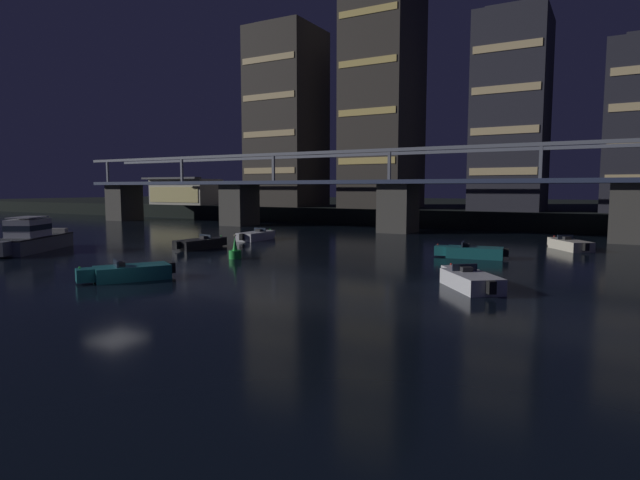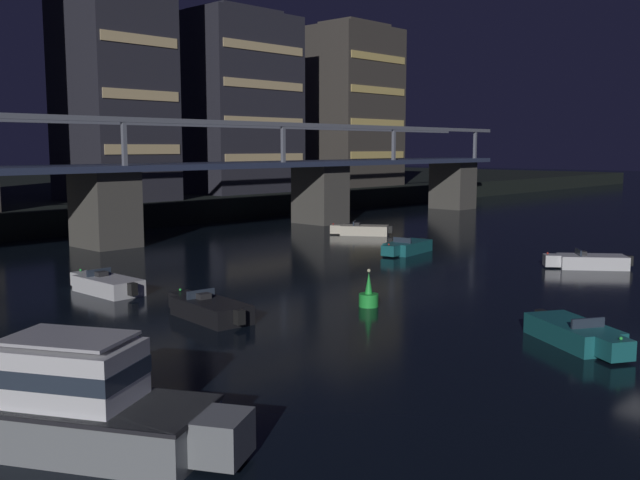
{
  "view_description": "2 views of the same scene",
  "coord_description": "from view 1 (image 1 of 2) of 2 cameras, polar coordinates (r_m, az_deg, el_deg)",
  "views": [
    {
      "loc": [
        21.2,
        -16.93,
        5.06
      ],
      "look_at": [
        2.91,
        15.57,
        1.3
      ],
      "focal_mm": 28.92,
      "sensor_mm": 36.0,
      "label": 1
    },
    {
      "loc": [
        -27.26,
        -8.63,
        7.3
      ],
      "look_at": [
        -0.69,
        16.63,
        2.55
      ],
      "focal_mm": 40.4,
      "sensor_mm": 36.0,
      "label": 2
    }
  ],
  "objects": [
    {
      "name": "waterfront_pavilion",
      "position": [
        94.32,
        -14.64,
        5.19
      ],
      "size": [
        12.4,
        7.4,
        4.7
      ],
      "color": "#B2AD9E",
      "rests_on": "far_riverbank"
    },
    {
      "name": "channel_buoy",
      "position": [
        37.58,
        -9.38,
        -1.33
      ],
      "size": [
        0.9,
        0.9,
        1.76
      ],
      "color": "green",
      "rests_on": "ground"
    },
    {
      "name": "speedboat_far_left",
      "position": [
        30.43,
        -20.44,
        -3.39
      ],
      "size": [
        3.68,
        4.84,
        1.16
      ],
      "color": "#196066",
      "rests_on": "ground"
    },
    {
      "name": "speedboat_mid_center",
      "position": [
        44.43,
        -13.14,
        -0.4
      ],
      "size": [
        2.23,
        5.23,
        1.16
      ],
      "color": "black",
      "rests_on": "ground"
    },
    {
      "name": "tower_west_tall",
      "position": [
        78.22,
        7.0,
        15.89
      ],
      "size": [
        9.23,
        11.68,
        33.66
      ],
      "color": "#38332D",
      "rests_on": "far_riverbank"
    },
    {
      "name": "tower_west_low",
      "position": [
        84.42,
        -3.7,
        13.31
      ],
      "size": [
        10.14,
        10.31,
        28.25
      ],
      "color": "#38332D",
      "rests_on": "far_riverbank"
    },
    {
      "name": "tower_central",
      "position": [
        72.09,
        20.41,
        12.99
      ],
      "size": [
        8.6,
        9.77,
        25.07
      ],
      "color": "#282833",
      "rests_on": "far_riverbank"
    },
    {
      "name": "speedboat_near_right",
      "position": [
        50.81,
        -7.05,
        0.47
      ],
      "size": [
        1.89,
        5.2,
        1.16
      ],
      "color": "silver",
      "rests_on": "ground"
    },
    {
      "name": "speedboat_mid_left",
      "position": [
        47.22,
        25.86,
        -0.47
      ],
      "size": [
        3.81,
        4.78,
        1.16
      ],
      "color": "beige",
      "rests_on": "ground"
    },
    {
      "name": "speedboat_mid_right",
      "position": [
        27.24,
        16.2,
        -4.3
      ],
      "size": [
        4.02,
        4.67,
        1.16
      ],
      "color": "silver",
      "rests_on": "ground"
    },
    {
      "name": "far_riverbank",
      "position": [
        106.21,
        17.86,
        3.34
      ],
      "size": [
        240.0,
        80.0,
        2.2
      ],
      "primitive_type": "cube",
      "color": "black",
      "rests_on": "ground"
    },
    {
      "name": "ground_plane",
      "position": [
        27.6,
        -21.72,
        -5.23
      ],
      "size": [
        400.0,
        400.0,
        0.0
      ],
      "primitive_type": "plane",
      "color": "black"
    },
    {
      "name": "speedboat_near_center",
      "position": [
        39.16,
        16.43,
        -1.3
      ],
      "size": [
        5.23,
        2.33,
        1.16
      ],
      "color": "#196066",
      "rests_on": "ground"
    },
    {
      "name": "cabin_cruiser_near_left",
      "position": [
        47.58,
        -29.36,
        0.18
      ],
      "size": [
        6.24,
        9.0,
        2.79
      ],
      "color": "gray",
      "rests_on": "ground"
    },
    {
      "name": "river_bridge",
      "position": [
        59.87,
        8.66,
        4.8
      ],
      "size": [
        97.76,
        6.4,
        9.38
      ],
      "color": "#4C4944",
      "rests_on": "ground"
    }
  ]
}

